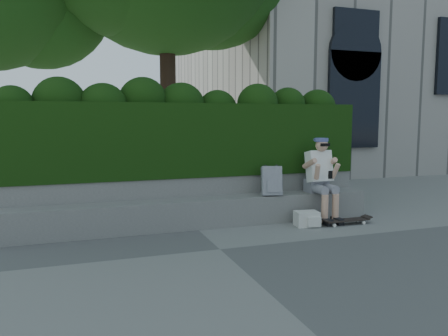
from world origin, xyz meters
name	(u,v)px	position (x,y,z in m)	size (l,w,h in m)	color
ground	(220,249)	(0.00, 0.00, 0.00)	(80.00, 80.00, 0.00)	slate
bench_ledge	(195,213)	(0.00, 1.25, 0.23)	(6.00, 0.45, 0.45)	gray
planter_wall	(187,198)	(0.00, 1.73, 0.38)	(6.00, 0.50, 0.75)	gray
hedge	(184,139)	(0.00, 1.95, 1.35)	(6.00, 1.00, 1.20)	black
person	(321,175)	(2.14, 1.07, 0.75)	(0.40, 0.76, 1.38)	gray
skateboard	(346,220)	(2.35, 0.61, 0.07)	(0.78, 0.20, 0.08)	black
backpack_plaid	(272,181)	(1.27, 1.15, 0.69)	(0.32, 0.17, 0.47)	#A7A8AC
backpack_ground	(307,219)	(1.70, 0.73, 0.12)	(0.36, 0.26, 0.24)	silver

